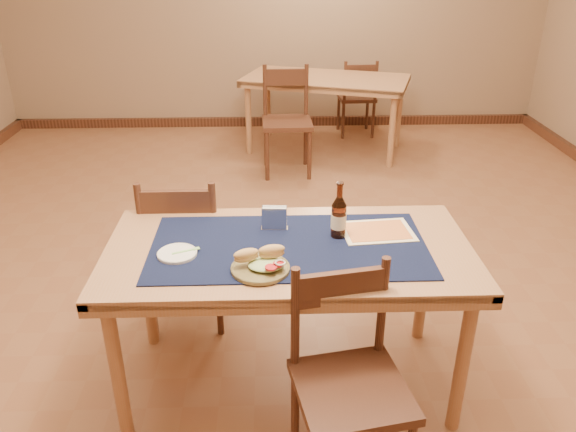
{
  "coord_description": "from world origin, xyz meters",
  "views": [
    {
      "loc": [
        -0.08,
        -2.94,
        1.95
      ],
      "look_at": [
        0.0,
        -0.7,
        0.85
      ],
      "focal_mm": 35.0,
      "sensor_mm": 36.0,
      "label": 1
    }
  ],
  "objects_px": {
    "main_table": "(289,263)",
    "napkin_holder": "(274,218)",
    "beer_bottle": "(339,217)",
    "back_table": "(326,85)",
    "sandwich_plate": "(261,264)",
    "chair_main_far": "(185,247)",
    "chair_main_near": "(348,379)"
  },
  "relations": [
    {
      "from": "chair_main_near",
      "to": "beer_bottle",
      "type": "relative_size",
      "value": 3.42
    },
    {
      "from": "chair_main_far",
      "to": "beer_bottle",
      "type": "distance_m",
      "value": 0.96
    },
    {
      "from": "back_table",
      "to": "sandwich_plate",
      "type": "bearing_deg",
      "value": -99.59
    },
    {
      "from": "back_table",
      "to": "sandwich_plate",
      "type": "height_order",
      "value": "sandwich_plate"
    },
    {
      "from": "main_table",
      "to": "napkin_holder",
      "type": "height_order",
      "value": "napkin_holder"
    },
    {
      "from": "chair_main_near",
      "to": "main_table",
      "type": "bearing_deg",
      "value": 112.12
    },
    {
      "from": "back_table",
      "to": "chair_main_far",
      "type": "xyz_separation_m",
      "value": [
        -1.03,
        -2.89,
        -0.2
      ]
    },
    {
      "from": "sandwich_plate",
      "to": "beer_bottle",
      "type": "relative_size",
      "value": 0.93
    },
    {
      "from": "chair_main_near",
      "to": "sandwich_plate",
      "type": "height_order",
      "value": "chair_main_near"
    },
    {
      "from": "main_table",
      "to": "beer_bottle",
      "type": "xyz_separation_m",
      "value": [
        0.22,
        0.08,
        0.18
      ]
    },
    {
      "from": "chair_main_far",
      "to": "sandwich_plate",
      "type": "relative_size",
      "value": 3.77
    },
    {
      "from": "main_table",
      "to": "chair_main_far",
      "type": "height_order",
      "value": "chair_main_far"
    },
    {
      "from": "main_table",
      "to": "napkin_holder",
      "type": "relative_size",
      "value": 12.8
    },
    {
      "from": "chair_main_far",
      "to": "chair_main_near",
      "type": "xyz_separation_m",
      "value": [
        0.75,
        -1.02,
        -0.01
      ]
    },
    {
      "from": "beer_bottle",
      "to": "napkin_holder",
      "type": "distance_m",
      "value": 0.3
    },
    {
      "from": "napkin_holder",
      "to": "chair_main_near",
      "type": "bearing_deg",
      "value": -68.39
    },
    {
      "from": "back_table",
      "to": "sandwich_plate",
      "type": "xyz_separation_m",
      "value": [
        -0.61,
        -3.6,
        0.11
      ]
    },
    {
      "from": "main_table",
      "to": "chair_main_near",
      "type": "relative_size",
      "value": 1.81
    },
    {
      "from": "beer_bottle",
      "to": "main_table",
      "type": "bearing_deg",
      "value": -160.1
    },
    {
      "from": "chair_main_far",
      "to": "chair_main_near",
      "type": "bearing_deg",
      "value": -53.86
    },
    {
      "from": "main_table",
      "to": "napkin_holder",
      "type": "bearing_deg",
      "value": 110.02
    },
    {
      "from": "main_table",
      "to": "back_table",
      "type": "xyz_separation_m",
      "value": [
        0.49,
        3.4,
        0.0
      ]
    },
    {
      "from": "napkin_holder",
      "to": "back_table",
      "type": "bearing_deg",
      "value": 80.34
    },
    {
      "from": "main_table",
      "to": "napkin_holder",
      "type": "distance_m",
      "value": 0.22
    },
    {
      "from": "main_table",
      "to": "chair_main_far",
      "type": "distance_m",
      "value": 0.77
    },
    {
      "from": "back_table",
      "to": "beer_bottle",
      "type": "height_order",
      "value": "beer_bottle"
    },
    {
      "from": "back_table",
      "to": "beer_bottle",
      "type": "distance_m",
      "value": 3.34
    },
    {
      "from": "chair_main_far",
      "to": "sandwich_plate",
      "type": "distance_m",
      "value": 0.88
    },
    {
      "from": "chair_main_far",
      "to": "sandwich_plate",
      "type": "height_order",
      "value": "chair_main_far"
    },
    {
      "from": "chair_main_far",
      "to": "beer_bottle",
      "type": "height_order",
      "value": "beer_bottle"
    },
    {
      "from": "back_table",
      "to": "chair_main_near",
      "type": "xyz_separation_m",
      "value": [
        -0.28,
        -3.91,
        -0.21
      ]
    },
    {
      "from": "back_table",
      "to": "sandwich_plate",
      "type": "distance_m",
      "value": 3.65
    }
  ]
}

